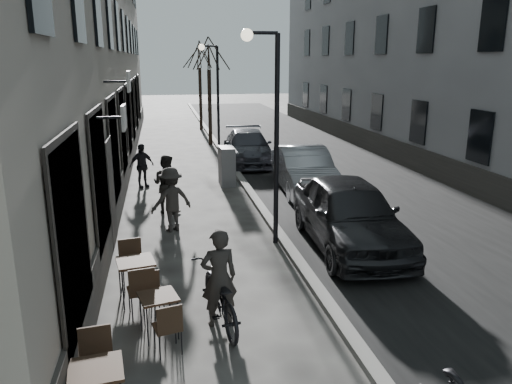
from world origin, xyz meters
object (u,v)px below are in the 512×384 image
object	(u,v)px
bistro_set_b	(159,311)
bistro_set_c	(136,276)
streetlamp_near	(270,116)
car_far	(248,147)
pedestrian_mid	(171,200)
tree_far	(199,55)
pedestrian_far	(142,166)
streetlamp_far	(214,88)
tree_near	(209,54)
bicycle	(219,296)
utility_cabinet	(227,166)
car_near	(350,213)
pedestrian_near	(166,184)
car_mid	(304,170)

from	to	relation	value
bistro_set_b	bistro_set_c	size ratio (longest dim) A/B	0.89
streetlamp_near	car_far	bearing A→B (deg)	83.09
bistro_set_b	pedestrian_mid	distance (m)	5.29
tree_far	pedestrian_far	world-z (taller)	tree_far
streetlamp_far	tree_near	bearing A→B (deg)	88.62
bicycle	utility_cabinet	bearing A→B (deg)	-106.81
bicycle	car_near	world-z (taller)	car_near
tree_near	bicycle	xyz separation A→B (m)	(-1.73, -18.67, -4.13)
tree_near	car_far	size ratio (longest dim) A/B	1.18
streetlamp_near	utility_cabinet	bearing A→B (deg)	92.16
tree_near	pedestrian_mid	bearing A→B (deg)	-100.00
bistro_set_b	pedestrian_near	bearing A→B (deg)	74.06
tree_near	streetlamp_far	bearing A→B (deg)	-91.38
streetlamp_far	pedestrian_near	bearing A→B (deg)	-105.23
bistro_set_c	car_near	size ratio (longest dim) A/B	0.34
streetlamp_near	pedestrian_far	xyz separation A→B (m)	(-3.24, 6.32, -2.38)
pedestrian_mid	pedestrian_far	bearing A→B (deg)	-101.27
bistro_set_b	streetlamp_far	bearing A→B (deg)	66.56
car_far	streetlamp_near	bearing A→B (deg)	-92.50
streetlamp_near	pedestrian_mid	bearing A→B (deg)	148.96
bicycle	car_mid	size ratio (longest dim) A/B	0.44
bicycle	bistro_set_b	bearing A→B (deg)	1.83
tree_near	bistro_set_c	distance (m)	18.29
streetlamp_near	bicycle	world-z (taller)	streetlamp_near
tree_near	bicycle	world-z (taller)	tree_near
streetlamp_far	bistro_set_c	distance (m)	15.09
bicycle	pedestrian_far	distance (m)	10.12
utility_cabinet	pedestrian_far	xyz separation A→B (m)	(-3.01, 0.20, 0.09)
bicycle	pedestrian_far	xyz separation A→B (m)	(-1.58, 9.99, 0.25)
tree_near	car_near	world-z (taller)	tree_near
tree_far	bistro_set_b	xyz separation A→B (m)	(-2.75, -24.86, -4.22)
pedestrian_mid	tree_near	bearing A→B (deg)	-121.78
pedestrian_near	car_far	world-z (taller)	pedestrian_near
streetlamp_far	bicycle	size ratio (longest dim) A/B	2.53
car_mid	car_far	world-z (taller)	car_mid
tree_far	car_mid	world-z (taller)	tree_far
streetlamp_far	tree_far	world-z (taller)	tree_far
streetlamp_near	car_far	distance (m)	10.30
tree_near	utility_cabinet	xyz separation A→B (m)	(-0.30, -8.89, -3.97)
utility_cabinet	bicycle	bearing A→B (deg)	-99.73
pedestrian_near	bicycle	bearing A→B (deg)	126.42
pedestrian_mid	car_far	bearing A→B (deg)	-134.25
pedestrian_far	pedestrian_near	bearing A→B (deg)	-103.27
utility_cabinet	pedestrian_mid	bearing A→B (deg)	-115.37
car_far	tree_near	bearing A→B (deg)	106.98
bistro_set_b	car_near	size ratio (longest dim) A/B	0.30
tree_near	pedestrian_far	bearing A→B (deg)	-110.87
streetlamp_far	pedestrian_near	xyz separation A→B (m)	(-2.43, -8.91, -2.29)
tree_near	pedestrian_mid	size ratio (longest dim) A/B	3.31
tree_far	utility_cabinet	bearing A→B (deg)	-91.16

